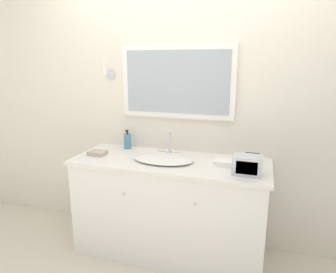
# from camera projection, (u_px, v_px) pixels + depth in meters

# --- Properties ---
(wall_back) EXTENTS (8.00, 0.18, 2.55)m
(wall_back) POSITION_uv_depth(u_px,v_px,m) (181.00, 102.00, 2.66)
(wall_back) COLOR silver
(wall_back) RESTS_ON ground_plane
(vanity_counter) EXTENTS (1.61, 0.62, 0.84)m
(vanity_counter) POSITION_uv_depth(u_px,v_px,m) (170.00, 207.00, 2.56)
(vanity_counter) COLOR white
(vanity_counter) RESTS_ON ground_plane
(sink_basin) EXTENTS (0.50, 0.36, 0.21)m
(sink_basin) POSITION_uv_depth(u_px,v_px,m) (163.00, 158.00, 2.44)
(sink_basin) COLOR white
(sink_basin) RESTS_ON vanity_counter
(soap_bottle) EXTENTS (0.07, 0.07, 0.18)m
(soap_bottle) POSITION_uv_depth(u_px,v_px,m) (128.00, 141.00, 2.78)
(soap_bottle) COLOR teal
(soap_bottle) RESTS_ON vanity_counter
(appliance_box) EXTENTS (0.20, 0.14, 0.14)m
(appliance_box) POSITION_uv_depth(u_px,v_px,m) (247.00, 165.00, 2.13)
(appliance_box) COLOR #BCBCC1
(appliance_box) RESTS_ON vanity_counter
(picture_frame) EXTENTS (0.11, 0.01, 0.10)m
(picture_frame) POSITION_uv_depth(u_px,v_px,m) (252.00, 159.00, 2.31)
(picture_frame) COLOR black
(picture_frame) RESTS_ON vanity_counter
(hand_towel_near_sink) EXTENTS (0.15, 0.11, 0.04)m
(hand_towel_near_sink) POSITION_uv_depth(u_px,v_px,m) (97.00, 153.00, 2.59)
(hand_towel_near_sink) COLOR #B7A899
(hand_towel_near_sink) RESTS_ON vanity_counter
(hand_towel_far_corner) EXTENTS (0.18, 0.13, 0.04)m
(hand_towel_far_corner) POSITION_uv_depth(u_px,v_px,m) (226.00, 163.00, 2.33)
(hand_towel_far_corner) COLOR white
(hand_towel_far_corner) RESTS_ON vanity_counter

